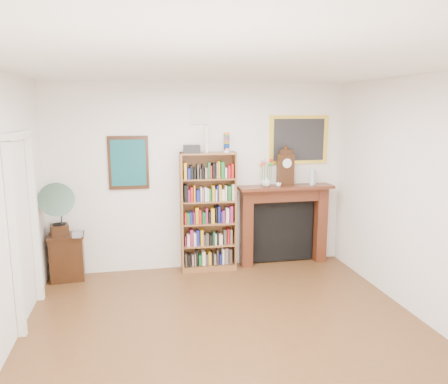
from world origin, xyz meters
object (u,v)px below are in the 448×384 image
object	(u,v)px
mantel_clock	(286,168)
flower_vase	(266,181)
side_cabinet	(67,257)
bottle_left	(312,177)
bookshelf	(208,205)
teacup	(279,185)
cd_stack	(77,234)
bottle_right	(315,178)
fireplace	(283,217)
gramophone	(56,206)

from	to	relation	value
mantel_clock	flower_vase	world-z (taller)	mantel_clock
mantel_clock	side_cabinet	bearing A→B (deg)	179.68
flower_vase	bottle_left	distance (m)	0.75
bookshelf	teacup	bearing A→B (deg)	-0.07
bookshelf	cd_stack	size ratio (longest dim) A/B	17.18
cd_stack	teacup	size ratio (longest dim) A/B	1.54
teacup	bottle_left	size ratio (longest dim) A/B	0.33
bottle_right	bookshelf	bearing A→B (deg)	-178.59
cd_stack	mantel_clock	world-z (taller)	mantel_clock
fireplace	gramophone	xyz separation A→B (m)	(-3.34, -0.18, 0.36)
flower_vase	teacup	world-z (taller)	flower_vase
side_cabinet	gramophone	size ratio (longest dim) A/B	0.86
bookshelf	side_cabinet	xyz separation A→B (m)	(-2.05, -0.03, -0.67)
bookshelf	fireplace	xyz separation A→B (m)	(1.21, 0.06, -0.25)
gramophone	bottle_right	xyz separation A→B (m)	(3.83, 0.17, 0.25)
bottle_left	bottle_right	size ratio (longest dim) A/B	1.20
cd_stack	mantel_clock	xyz separation A→B (m)	(3.08, 0.21, 0.82)
cd_stack	teacup	world-z (taller)	teacup
fireplace	mantel_clock	world-z (taller)	mantel_clock
cd_stack	bottle_right	bearing A→B (deg)	3.61
flower_vase	side_cabinet	bearing A→B (deg)	-179.70
bottle_left	teacup	bearing A→B (deg)	-176.20
mantel_clock	bookshelf	bearing A→B (deg)	-179.98
flower_vase	bottle_right	world-z (taller)	bottle_right
cd_stack	bottle_left	xyz separation A→B (m)	(3.50, 0.17, 0.67)
mantel_clock	fireplace	bearing A→B (deg)	93.34
fireplace	cd_stack	size ratio (longest dim) A/B	12.45
cd_stack	teacup	distance (m)	3.01
bottle_right	cd_stack	bearing A→B (deg)	-176.39
gramophone	bottle_right	world-z (taller)	bottle_right
bookshelf	cd_stack	xyz separation A→B (m)	(-1.87, -0.18, -0.29)
fireplace	teacup	distance (m)	0.57
side_cabinet	fireplace	xyz separation A→B (m)	(3.26, 0.09, 0.41)
side_cabinet	gramophone	xyz separation A→B (m)	(-0.08, -0.10, 0.77)
fireplace	teacup	size ratio (longest dim) A/B	19.11
cd_stack	bottle_right	xyz separation A→B (m)	(3.57, 0.23, 0.65)
gramophone	bottle_right	size ratio (longest dim) A/B	3.88
side_cabinet	mantel_clock	distance (m)	3.47
bottle_left	bookshelf	bearing A→B (deg)	179.38
fireplace	cd_stack	xyz separation A→B (m)	(-3.08, -0.24, -0.04)
bottle_right	mantel_clock	bearing A→B (deg)	-178.54
bookshelf	fireplace	distance (m)	1.23
teacup	bottle_right	bearing A→B (deg)	8.80
bottle_left	fireplace	bearing A→B (deg)	169.76
gramophone	teacup	distance (m)	3.22
bottle_left	bottle_right	world-z (taller)	bottle_left
side_cabinet	bottle_left	bearing A→B (deg)	-4.11
fireplace	gramophone	bearing A→B (deg)	-177.59
bottle_right	gramophone	bearing A→B (deg)	-177.50
bookshelf	bottle_right	distance (m)	1.73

